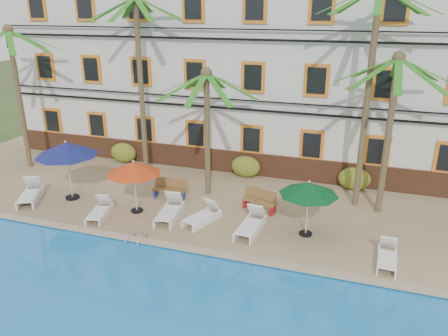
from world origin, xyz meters
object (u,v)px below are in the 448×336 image
(lounger_b, at_px, (100,211))
(pool_ladder, at_px, (136,242))
(palm_c, at_px, (207,112))
(palm_a, at_px, (16,78))
(lounger_c, at_px, (170,210))
(lounger_f, at_px, (387,256))
(palm_d, at_px, (371,70))
(palm_e, at_px, (392,110))
(umbrella_blue, at_px, (66,149))
(lounger_e, at_px, (251,224))
(umbrella_red, at_px, (134,168))
(lounger_a, at_px, (31,194))
(palm_b, at_px, (139,63))
(bench_left, at_px, (170,188))
(bench_right, at_px, (260,200))
(umbrella_green, at_px, (309,189))
(lounger_d, at_px, (203,216))

(lounger_b, relative_size, pool_ladder, 2.49)
(palm_c, bearing_deg, palm_a, 178.12)
(lounger_c, height_order, lounger_f, lounger_c)
(palm_d, bearing_deg, palm_e, -23.27)
(lounger_b, xyz_separation_m, lounger_c, (2.76, 0.85, 0.04))
(umbrella_blue, xyz_separation_m, lounger_e, (8.51, -0.45, -2.03))
(lounger_c, distance_m, lounger_f, 8.49)
(lounger_b, distance_m, lounger_c, 2.89)
(lounger_f, bearing_deg, lounger_b, -179.81)
(umbrella_red, distance_m, lounger_f, 10.21)
(palm_a, bearing_deg, lounger_a, -48.48)
(palm_b, relative_size, pool_ladder, 11.90)
(lounger_e, relative_size, bench_left, 1.33)
(palm_a, xyz_separation_m, palm_c, (10.44, -0.34, -0.94))
(palm_a, height_order, bench_right, palm_a)
(umbrella_green, relative_size, lounger_d, 1.16)
(palm_b, distance_m, lounger_b, 7.50)
(umbrella_red, relative_size, lounger_b, 1.25)
(lounger_a, distance_m, bench_left, 6.22)
(palm_e, xyz_separation_m, lounger_c, (-8.18, -3.29, -4.07))
(palm_e, distance_m, umbrella_green, 4.68)
(palm_e, relative_size, pool_ladder, 8.95)
(umbrella_blue, xyz_separation_m, umbrella_red, (3.45, -0.28, -0.38))
(umbrella_green, bearing_deg, lounger_f, -21.22)
(palm_e, height_order, lounger_b, palm_e)
(lounger_c, relative_size, lounger_d, 1.10)
(umbrella_blue, height_order, umbrella_red, umbrella_blue)
(umbrella_red, distance_m, bench_right, 5.47)
(lounger_c, xyz_separation_m, bench_left, (-0.83, 1.81, 0.16))
(umbrella_red, bearing_deg, lounger_f, -5.07)
(lounger_d, height_order, lounger_f, lounger_d)
(palm_a, xyz_separation_m, umbrella_red, (8.23, -3.09, -2.84))
(lounger_a, xyz_separation_m, bench_left, (5.81, 2.22, 0.15))
(palm_a, xyz_separation_m, umbrella_blue, (4.78, -2.81, -2.46))
(palm_d, distance_m, lounger_b, 12.31)
(palm_a, distance_m, lounger_e, 14.41)
(umbrella_green, distance_m, pool_ladder, 6.69)
(lounger_e, relative_size, lounger_f, 1.18)
(palm_c, height_order, umbrella_green, palm_c)
(lounger_c, bearing_deg, palm_a, 162.10)
(lounger_c, relative_size, lounger_f, 1.22)
(umbrella_green, bearing_deg, lounger_c, -176.74)
(palm_b, relative_size, lounger_d, 4.60)
(palm_e, bearing_deg, umbrella_blue, -167.45)
(bench_right, bearing_deg, pool_ladder, -132.73)
(umbrella_green, bearing_deg, palm_d, 63.60)
(palm_d, xyz_separation_m, umbrella_red, (-8.80, -3.63, -3.87))
(lounger_d, bearing_deg, palm_e, 25.56)
(lounger_c, distance_m, lounger_d, 1.43)
(lounger_f, bearing_deg, palm_b, 156.39)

